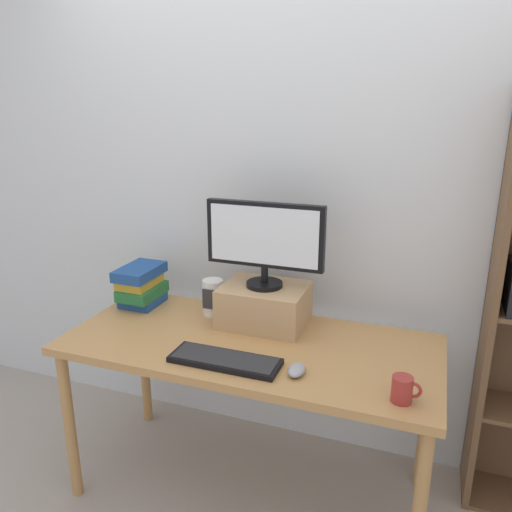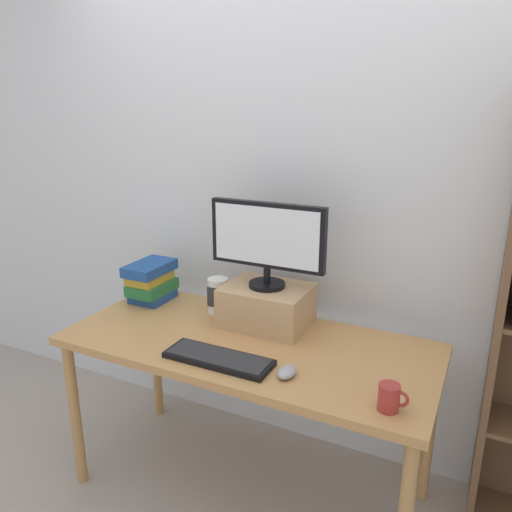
{
  "view_description": "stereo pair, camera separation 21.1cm",
  "coord_description": "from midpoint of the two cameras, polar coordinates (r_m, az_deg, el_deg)",
  "views": [
    {
      "loc": [
        0.7,
        -1.81,
        1.75
      ],
      "look_at": [
        0.0,
        0.08,
        1.13
      ],
      "focal_mm": 35.0,
      "sensor_mm": 36.0,
      "label": 1
    },
    {
      "loc": [
        0.89,
        -1.73,
        1.75
      ],
      "look_at": [
        0.0,
        0.08,
        1.13
      ],
      "focal_mm": 35.0,
      "sensor_mm": 36.0,
      "label": 2
    }
  ],
  "objects": [
    {
      "name": "ground_plane",
      "position": [
        2.62,
        -3.22,
        -25.01
      ],
      "size": [
        12.0,
        12.0,
        0.0
      ],
      "primitive_type": "plane",
      "color": "#9E9389"
    },
    {
      "name": "back_wall",
      "position": [
        2.48,
        1.13,
        6.54
      ],
      "size": [
        7.0,
        0.08,
        2.6
      ],
      "color": "silver",
      "rests_on": "ground_plane"
    },
    {
      "name": "desk",
      "position": [
        2.21,
        -3.53,
        -11.51
      ],
      "size": [
        1.6,
        0.71,
        0.77
      ],
      "color": "#B7844C",
      "rests_on": "ground_plane"
    },
    {
      "name": "riser_box",
      "position": [
        2.3,
        -1.63,
        -5.67
      ],
      "size": [
        0.38,
        0.3,
        0.18
      ],
      "color": "tan",
      "rests_on": "desk"
    },
    {
      "name": "computer_monitor",
      "position": [
        2.2,
        -1.72,
        1.86
      ],
      "size": [
        0.54,
        0.16,
        0.39
      ],
      "color": "black",
      "rests_on": "riser_box"
    },
    {
      "name": "keyboard",
      "position": [
        2.01,
        -6.62,
        -11.82
      ],
      "size": [
        0.44,
        0.15,
        0.02
      ],
      "color": "black",
      "rests_on": "desk"
    },
    {
      "name": "computer_mouse",
      "position": [
        1.92,
        1.46,
        -12.96
      ],
      "size": [
        0.06,
        0.1,
        0.04
      ],
      "color": "#99999E",
      "rests_on": "desk"
    },
    {
      "name": "book_stack",
      "position": [
        2.6,
        -15.29,
        -3.27
      ],
      "size": [
        0.18,
        0.26,
        0.2
      ],
      "color": "navy",
      "rests_on": "desk"
    },
    {
      "name": "coffee_mug",
      "position": [
        1.8,
        13.15,
        -14.71
      ],
      "size": [
        0.1,
        0.07,
        0.09
      ],
      "color": "#9E2D28",
      "rests_on": "desk"
    },
    {
      "name": "desk_speaker",
      "position": [
        2.42,
        -7.45,
        -4.73
      ],
      "size": [
        0.1,
        0.1,
        0.17
      ],
      "color": "silver",
      "rests_on": "desk"
    }
  ]
}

